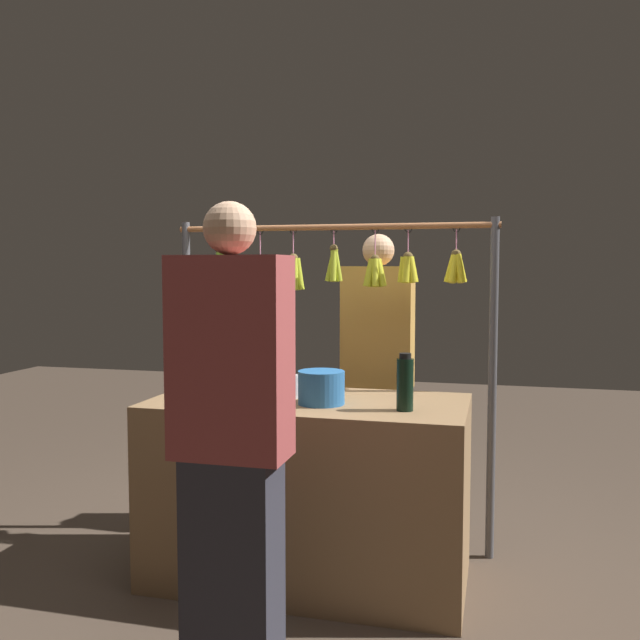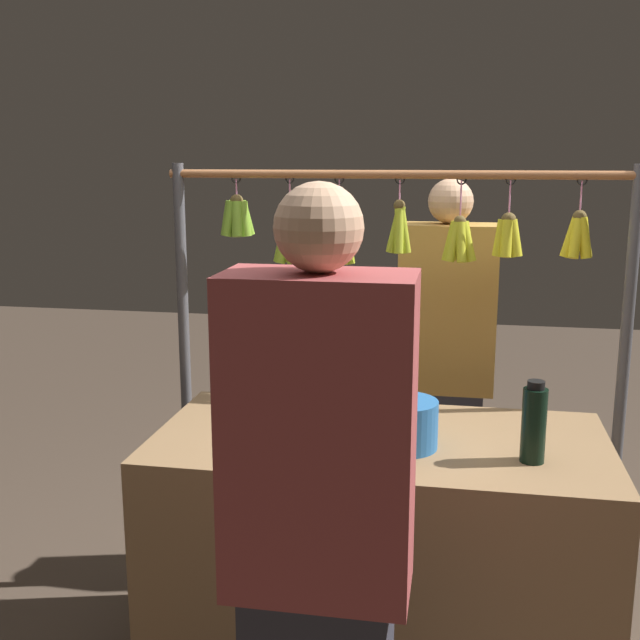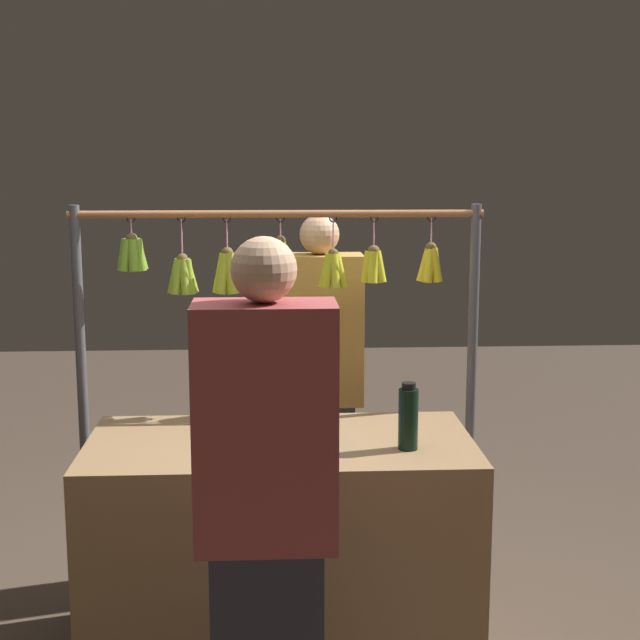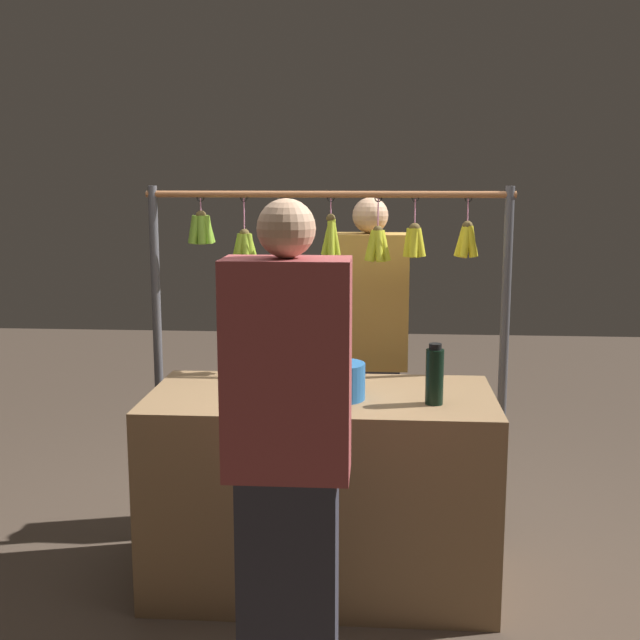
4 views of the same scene
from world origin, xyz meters
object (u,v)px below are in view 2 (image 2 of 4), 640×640
at_px(drink_cup, 355,415).
at_px(customer_person, 319,574).
at_px(water_bottle, 534,424).
at_px(vendor_person, 444,381).
at_px(blue_bucket, 404,424).

relative_size(drink_cup, customer_person, 0.09).
relative_size(water_bottle, drink_cup, 1.60).
bearing_deg(customer_person, vendor_person, -98.34).
distance_m(water_bottle, vendor_person, 1.00).
height_order(water_bottle, vendor_person, vendor_person).
bearing_deg(water_bottle, blue_bucket, -7.55).
bearing_deg(vendor_person, blue_bucket, 82.88).
relative_size(blue_bucket, vendor_person, 0.13).
xyz_separation_m(blue_bucket, drink_cup, (0.17, -0.12, -0.02)).
bearing_deg(drink_cup, customer_person, 92.62).
bearing_deg(customer_person, drink_cup, -87.38).
bearing_deg(blue_bucket, customer_person, 80.28).
relative_size(drink_cup, vendor_person, 0.09).
distance_m(blue_bucket, vendor_person, 0.91).
height_order(blue_bucket, vendor_person, vendor_person).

